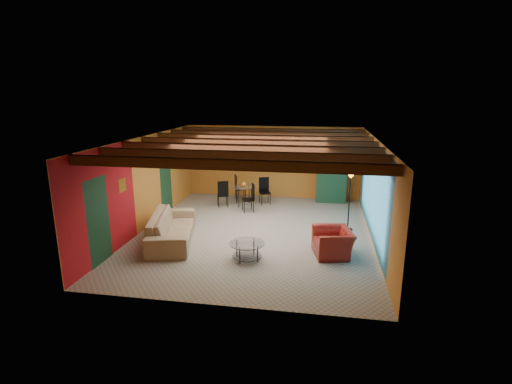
% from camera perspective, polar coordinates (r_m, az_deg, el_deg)
% --- Properties ---
extents(room, '(6.52, 8.01, 2.71)m').
position_cam_1_polar(room, '(10.72, -0.08, 6.16)').
color(room, gray).
rests_on(room, ground).
extents(sofa, '(1.64, 2.81, 0.77)m').
position_cam_1_polar(sofa, '(10.69, -12.28, -5.14)').
color(sofa, '#8C755A').
rests_on(sofa, ground).
extents(armchair, '(1.08, 1.18, 0.66)m').
position_cam_1_polar(armchair, '(9.79, 11.26, -7.28)').
color(armchair, maroon).
rests_on(armchair, ground).
extents(coffee_table, '(1.11, 1.11, 0.44)m').
position_cam_1_polar(coffee_table, '(9.39, -1.33, -8.69)').
color(coffee_table, silver).
rests_on(coffee_table, ground).
extents(dining_table, '(2.40, 2.40, 0.96)m').
position_cam_1_polar(dining_table, '(13.70, -1.78, -0.02)').
color(dining_table, white).
rests_on(dining_table, ground).
extents(armoire, '(1.04, 0.51, 1.82)m').
position_cam_1_polar(armoire, '(14.37, 11.06, 2.15)').
color(armoire, brown).
rests_on(armoire, ground).
extents(floor_lamp, '(0.39, 0.39, 1.78)m').
position_cam_1_polar(floor_lamp, '(11.45, 13.59, -1.25)').
color(floor_lamp, black).
rests_on(floor_lamp, ground).
extents(ceiling_fan, '(1.50, 1.50, 0.44)m').
position_cam_1_polar(ceiling_fan, '(10.61, -0.18, 6.07)').
color(ceiling_fan, '#472614').
rests_on(ceiling_fan, ceiling).
extents(painting, '(1.05, 0.03, 0.65)m').
position_cam_1_polar(painting, '(14.73, -1.01, 5.65)').
color(painting, black).
rests_on(painting, wall_back).
extents(potted_plant, '(0.48, 0.43, 0.50)m').
position_cam_1_polar(potted_plant, '(14.17, 11.28, 6.71)').
color(potted_plant, '#26661E').
rests_on(potted_plant, armoire).
extents(vase, '(0.23, 0.23, 0.18)m').
position_cam_1_polar(vase, '(13.57, -1.80, 2.33)').
color(vase, orange).
rests_on(vase, dining_table).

